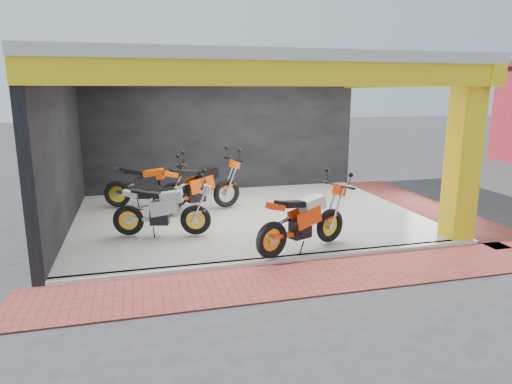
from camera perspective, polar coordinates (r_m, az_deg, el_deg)
ground at (r=9.25m, az=1.78°, el=-6.54°), size 80.00×80.00×0.00m
showroom_floor at (r=11.08m, az=-1.14°, el=-3.02°), size 8.00×6.00×0.10m
showroom_ceiling at (r=10.69m, az=-1.22°, el=15.64°), size 8.40×6.40×0.20m
back_wall at (r=13.77m, az=-4.21°, el=7.22°), size 8.20×0.20×3.50m
left_wall at (r=10.58m, az=-23.38°, el=4.60°), size 0.20×6.20×3.50m
corner_column at (r=9.94m, az=24.46°, el=4.05°), size 0.50×0.50×3.50m
header_beam_front at (r=7.79m, az=4.09°, el=14.53°), size 8.40×0.30×0.40m
header_beam_right at (r=12.24m, az=17.84°, el=13.26°), size 0.30×6.40×0.40m
floor_kerb at (r=8.32m, az=3.79°, el=-8.44°), size 8.00×0.20×0.10m
paver_front at (r=7.65m, az=5.65°, el=-10.69°), size 9.00×1.40×0.03m
paver_right at (r=13.04m, az=19.85°, el=-1.55°), size 1.40×7.00×0.03m
moto_hero at (r=8.93m, az=9.28°, el=-2.15°), size 2.39×1.62×1.37m
moto_row_a at (r=9.36m, az=-7.60°, el=-1.67°), size 2.24×1.24×1.29m
moto_row_b at (r=11.46m, az=-3.73°, el=1.56°), size 2.59×1.59×1.49m
moto_row_c at (r=11.61m, az=-10.20°, el=1.25°), size 2.40×1.44×1.38m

